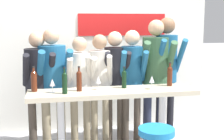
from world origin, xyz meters
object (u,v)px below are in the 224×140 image
person_center_right (115,74)px  person_rightmost (166,63)px  wine_bottle_1 (124,78)px  wine_bottle_3 (65,82)px  wine_bottle_4 (79,80)px  wine_bottle_0 (170,75)px  wine_bottle_2 (34,80)px  person_left (53,75)px  person_right (132,73)px  wine_glass_2 (98,80)px  tasting_table (113,102)px  person_far_right (156,67)px  person_far_left (38,77)px  person_center_left (80,79)px  person_center (100,77)px  wine_glass_0 (52,83)px  wine_glass_1 (152,80)px

person_center_right → person_rightmost: bearing=1.8°
wine_bottle_1 → person_rightmost: bearing=31.6°
wine_bottle_3 → wine_bottle_4: wine_bottle_3 is taller
wine_bottle_3 → person_center_right: bearing=41.0°
wine_bottle_0 → wine_bottle_2: 1.81m
person_left → wine_bottle_4: size_ratio=5.36×
person_right → person_left: bearing=-174.1°
person_left → wine_glass_2: person_left is taller
tasting_table → person_left: 0.97m
person_left → wine_bottle_3: size_ratio=5.19×
wine_bottle_3 → person_far_right: bearing=24.4°
wine_bottle_0 → wine_bottle_1: wine_bottle_0 is taller
person_rightmost → wine_glass_2: (-1.12, -0.51, -0.12)m
person_far_left → person_center_left: size_ratio=1.05×
person_left → person_center_right: size_ratio=1.03×
person_center → wine_bottle_2: bearing=-144.6°
person_left → person_center: bearing=-11.5°
wine_bottle_3 → wine_bottle_2: bearing=151.7°
person_far_right → wine_glass_0: (-1.53, -0.54, -0.08)m
person_left → wine_glass_0: person_left is taller
person_far_left → person_center_right: 1.10m
person_left → person_right: 1.14m
person_far_left → person_far_right: bearing=-8.0°
person_right → person_far_right: bearing=11.0°
person_far_left → person_left: size_ratio=0.97×
person_far_left → person_right: size_ratio=0.99×
person_left → person_center: size_ratio=1.06×
person_rightmost → wine_bottle_2: bearing=-165.1°
tasting_table → person_center_left: person_center_left is taller
person_far_left → wine_bottle_0: bearing=-21.7°
wine_glass_1 → person_rightmost: bearing=54.8°
person_far_left → person_center: bearing=-10.2°
person_center → wine_bottle_1: bearing=-45.7°
person_center → person_far_right: person_far_right is taller
person_left → tasting_table: bearing=-44.7°
wine_bottle_4 → wine_glass_1: bearing=-4.5°
person_right → wine_bottle_4: person_right is taller
person_rightmost → wine_bottle_1: bearing=-146.7°
person_right → person_far_right: (0.37, 0.03, 0.08)m
person_right → wine_bottle_3: size_ratio=5.08×
person_center_left → person_center: size_ratio=0.98×
wine_glass_0 → wine_glass_2: (0.58, 0.06, 0.00)m
tasting_table → wine_glass_0: 0.82m
wine_glass_1 → wine_bottle_1: bearing=156.6°
person_left → wine_bottle_2: size_ratio=5.37×
person_center_left → wine_bottle_2: (-0.62, -0.42, 0.09)m
person_right → wine_glass_2: person_right is taller
person_rightmost → wine_bottle_0: (-0.13, -0.46, -0.10)m
tasting_table → wine_bottle_1: size_ratio=7.54×
person_left → wine_bottle_0: (1.57, -0.42, 0.02)m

